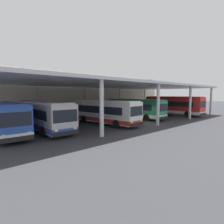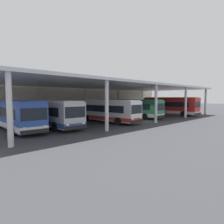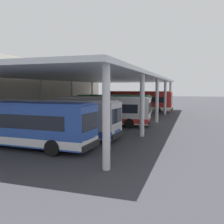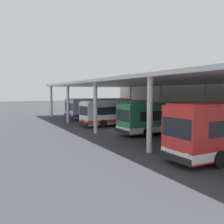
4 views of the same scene
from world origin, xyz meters
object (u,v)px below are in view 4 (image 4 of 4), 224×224
Objects in this scene: trash_bin at (201,120)px; banner_sign at (126,104)px; bus_second_bay at (102,108)px; bus_middle_bay at (120,112)px; bus_far_bay at (165,117)px; bus_nearest_bay at (96,107)px.

banner_sign is at bearing -177.81° from trash_bin.
bus_second_bay and bus_middle_bay have the same top height.
bus_far_bay is at bearing -74.78° from trash_bin.
bus_nearest_bay is 6.32m from banner_sign.
bus_middle_bay is 10.89× the size of trash_bin.
bus_middle_bay is 3.34× the size of banner_sign.
bus_middle_bay is 10.35m from trash_bin.
bus_far_bay is (15.28, -0.04, 0.00)m from bus_second_bay.
bus_nearest_bay is 19.08m from bus_far_bay.
trash_bin is (13.22, 7.55, -0.98)m from bus_second_bay.
bus_middle_bay is 1.01× the size of bus_far_bay.
bus_far_bay is (19.07, -0.63, 0.00)m from bus_nearest_bay.
bus_second_bay is 3.32× the size of banner_sign.
bus_second_bay is at bearing -8.85° from bus_nearest_bay.
trash_bin is at bearing 22.26° from bus_nearest_bay.
bus_second_bay is 0.99× the size of bus_middle_bay.
banner_sign reaches higher than trash_bin.
banner_sign reaches higher than bus_nearest_bay.
banner_sign is at bearing 145.19° from bus_middle_bay.
bus_middle_bay is at bearing -122.49° from trash_bin.
bus_far_bay is at bearing 8.26° from bus_middle_bay.
bus_far_bay is at bearing -1.88° from bus_nearest_bay.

